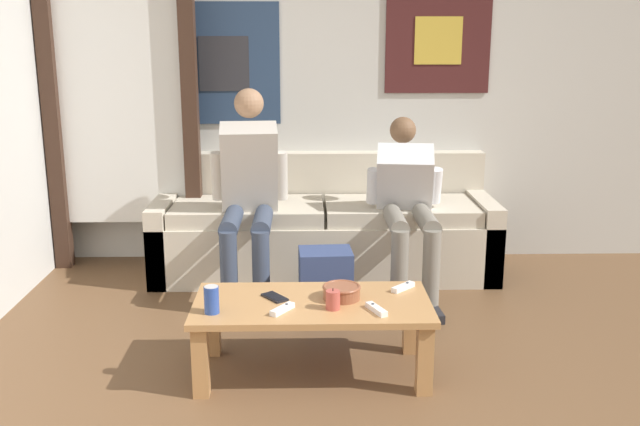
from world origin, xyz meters
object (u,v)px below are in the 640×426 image
at_px(coffee_table, 312,314).
at_px(backpack, 326,286).
at_px(game_controller_near_left, 376,309).
at_px(person_seated_teen, 407,200).
at_px(pillar_candle, 333,300).
at_px(game_controller_far_center, 282,309).
at_px(cell_phone, 275,297).
at_px(ceramic_bowl, 342,291).
at_px(person_seated_adult, 248,187).
at_px(couch, 324,232).
at_px(game_controller_near_right, 403,287).
at_px(drink_can_blue, 212,300).

xyz_separation_m(coffee_table, backpack, (0.09, 0.67, -0.11)).
xyz_separation_m(coffee_table, game_controller_near_left, (0.28, -0.13, 0.07)).
relative_size(coffee_table, person_seated_teen, 1.04).
xyz_separation_m(pillar_candle, game_controller_far_center, (-0.22, -0.03, -0.03)).
xyz_separation_m(backpack, cell_phone, (-0.26, -0.63, 0.17)).
bearing_deg(ceramic_bowl, coffee_table, -166.46).
bearing_deg(game_controller_far_center, person_seated_adult, 100.81).
bearing_deg(game_controller_near_left, person_seated_adult, 117.62).
distance_m(person_seated_teen, game_controller_near_left, 1.29).
bearing_deg(ceramic_bowl, person_seated_teen, 67.10).
distance_m(couch, coffee_table, 1.49).
distance_m(couch, game_controller_near_right, 1.38).
bearing_deg(cell_phone, game_controller_near_right, 9.58).
bearing_deg(couch, person_seated_teen, -37.27).
distance_m(person_seated_teen, pillar_candle, 1.31).
bearing_deg(couch, ceramic_bowl, -88.43).
xyz_separation_m(couch, coffee_table, (-0.10, -1.48, 0.02)).
bearing_deg(coffee_table, game_controller_near_right, 18.70).
bearing_deg(ceramic_bowl, drink_can_blue, -164.50).
distance_m(drink_can_blue, game_controller_near_right, 0.93).
relative_size(coffee_table, pillar_candle, 11.10).
bearing_deg(person_seated_adult, coffee_table, -71.65).
relative_size(person_seated_adult, cell_phone, 8.26).
relative_size(coffee_table, game_controller_far_center, 7.91).
relative_size(game_controller_near_right, game_controller_far_center, 0.92).
bearing_deg(pillar_candle, person_seated_teen, 67.44).
xyz_separation_m(game_controller_near_left, game_controller_near_right, (0.16, 0.28, 0.00)).
height_order(ceramic_bowl, pillar_candle, pillar_candle).
height_order(ceramic_bowl, game_controller_near_right, ceramic_bowl).
height_order(backpack, game_controller_near_left, backpack).
bearing_deg(game_controller_near_right, drink_can_blue, -162.60).
bearing_deg(drink_can_blue, coffee_table, 16.09).
distance_m(pillar_candle, game_controller_far_center, 0.23).
distance_m(ceramic_bowl, cell_phone, 0.31).
bearing_deg(ceramic_bowl, game_controller_near_left, -48.48).
height_order(person_seated_teen, cell_phone, person_seated_teen).
relative_size(coffee_table, cell_phone, 7.33).
distance_m(ceramic_bowl, drink_can_blue, 0.60).
xyz_separation_m(coffee_table, ceramic_bowl, (0.14, 0.03, 0.10)).
relative_size(couch, pillar_candle, 22.54).
xyz_separation_m(game_controller_near_left, game_controller_far_center, (-0.41, 0.01, 0.00)).
bearing_deg(backpack, coffee_table, -97.23).
xyz_separation_m(ceramic_bowl, game_controller_far_center, (-0.27, -0.15, -0.02)).
bearing_deg(person_seated_teen, game_controller_near_right, -98.97).
relative_size(backpack, game_controller_far_center, 2.83).
height_order(couch, backpack, couch).
relative_size(ceramic_bowl, game_controller_far_center, 1.29).
xyz_separation_m(couch, person_seated_adult, (-0.47, -0.37, 0.39)).
bearing_deg(pillar_candle, coffee_table, 133.76).
bearing_deg(pillar_candle, game_controller_far_center, -173.10).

